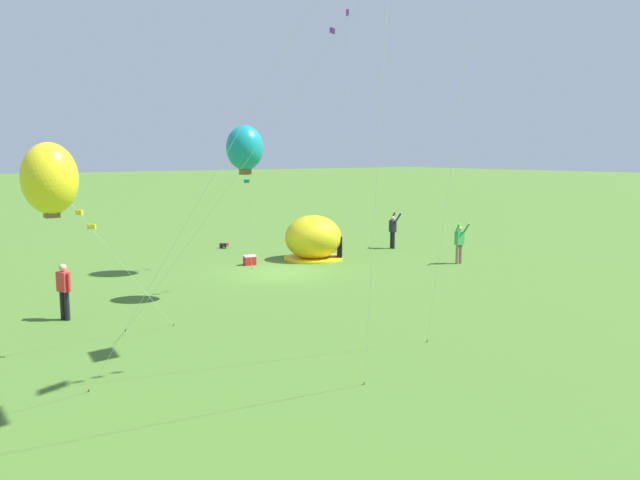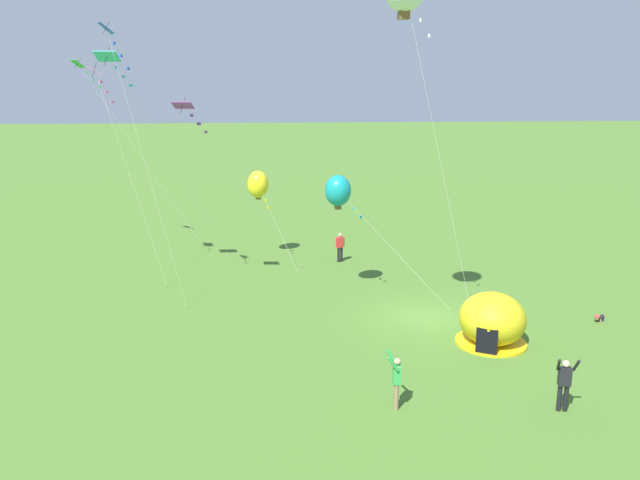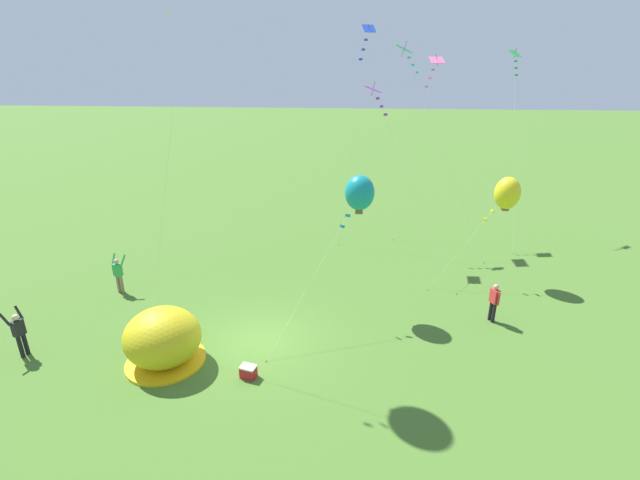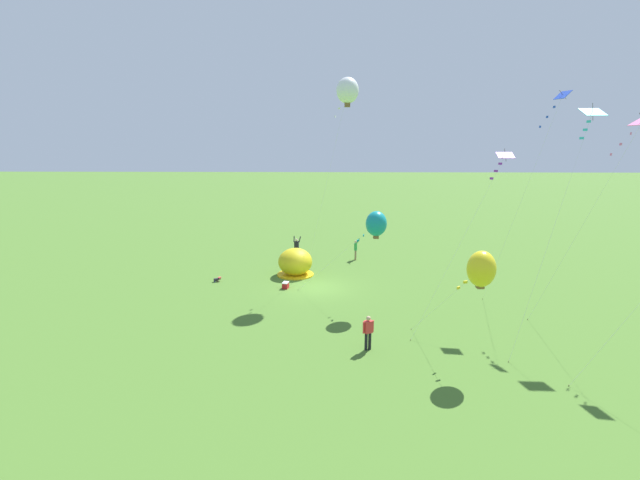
{
  "view_description": "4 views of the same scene",
  "coord_description": "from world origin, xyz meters",
  "px_view_note": "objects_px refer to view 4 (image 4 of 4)",
  "views": [
    {
      "loc": [
        13.71,
        22.24,
        4.99
      ],
      "look_at": [
        0.3,
        3.44,
        1.78
      ],
      "focal_mm": 35.0,
      "sensor_mm": 36.0,
      "label": 1
    },
    {
      "loc": [
        -25.54,
        7.1,
        10.04
      ],
      "look_at": [
        1.84,
        4.67,
        3.2
      ],
      "focal_mm": 35.0,
      "sensor_mm": 36.0,
      "label": 2
    },
    {
      "loc": [
        4.34,
        -13.86,
        9.59
      ],
      "look_at": [
        1.76,
        4.37,
        2.71
      ],
      "focal_mm": 24.0,
      "sensor_mm": 36.0,
      "label": 3
    },
    {
      "loc": [
        28.49,
        1.12,
        9.52
      ],
      "look_at": [
        0.66,
        0.25,
        3.55
      ],
      "focal_mm": 24.0,
      "sensor_mm": 36.0,
      "label": 4
    }
  ],
  "objects_px": {
    "cooler_box": "(286,285)",
    "kite_pink": "(637,129)",
    "person_flying_kite": "(297,247)",
    "kite_blue": "(557,107)",
    "kite_yellow": "(481,269)",
    "toddler_crawling": "(217,279)",
    "kite_teal": "(376,224)",
    "kite_white": "(348,91)",
    "person_arms_raised": "(356,249)",
    "kite_purple": "(502,161)",
    "kite_cyan": "(591,118)",
    "person_far_back": "(368,331)",
    "popup_tent": "(295,262)"
  },
  "relations": [
    {
      "from": "cooler_box",
      "to": "kite_purple",
      "type": "height_order",
      "value": "kite_purple"
    },
    {
      "from": "kite_yellow",
      "to": "kite_pink",
      "type": "height_order",
      "value": "kite_pink"
    },
    {
      "from": "kite_yellow",
      "to": "popup_tent",
      "type": "bearing_deg",
      "value": -145.66
    },
    {
      "from": "person_arms_raised",
      "to": "kite_pink",
      "type": "height_order",
      "value": "kite_pink"
    },
    {
      "from": "person_flying_kite",
      "to": "kite_teal",
      "type": "height_order",
      "value": "kite_teal"
    },
    {
      "from": "cooler_box",
      "to": "kite_pink",
      "type": "xyz_separation_m",
      "value": [
        7.19,
        17.47,
        10.18
      ]
    },
    {
      "from": "toddler_crawling",
      "to": "kite_blue",
      "type": "relative_size",
      "value": 0.04
    },
    {
      "from": "person_flying_kite",
      "to": "kite_blue",
      "type": "height_order",
      "value": "kite_blue"
    },
    {
      "from": "kite_purple",
      "to": "kite_teal",
      "type": "bearing_deg",
      "value": -93.22
    },
    {
      "from": "kite_teal",
      "to": "kite_purple",
      "type": "height_order",
      "value": "kite_purple"
    },
    {
      "from": "person_flying_kite",
      "to": "kite_teal",
      "type": "relative_size",
      "value": 0.32
    },
    {
      "from": "kite_teal",
      "to": "kite_white",
      "type": "height_order",
      "value": "kite_white"
    },
    {
      "from": "kite_teal",
      "to": "kite_purple",
      "type": "distance_m",
      "value": 7.81
    },
    {
      "from": "popup_tent",
      "to": "toddler_crawling",
      "type": "xyz_separation_m",
      "value": [
        1.89,
        -5.55,
        -0.82
      ]
    },
    {
      "from": "person_arms_raised",
      "to": "kite_blue",
      "type": "height_order",
      "value": "kite_blue"
    },
    {
      "from": "toddler_crawling",
      "to": "kite_purple",
      "type": "bearing_deg",
      "value": 74.14
    },
    {
      "from": "popup_tent",
      "to": "kite_teal",
      "type": "relative_size",
      "value": 0.47
    },
    {
      "from": "kite_blue",
      "to": "kite_teal",
      "type": "relative_size",
      "value": 2.14
    },
    {
      "from": "cooler_box",
      "to": "kite_purple",
      "type": "distance_m",
      "value": 15.8
    },
    {
      "from": "person_arms_raised",
      "to": "cooler_box",
      "type": "bearing_deg",
      "value": -33.49
    },
    {
      "from": "cooler_box",
      "to": "person_far_back",
      "type": "distance_m",
      "value": 10.43
    },
    {
      "from": "kite_purple",
      "to": "kite_blue",
      "type": "bearing_deg",
      "value": 103.37
    },
    {
      "from": "cooler_box",
      "to": "kite_white",
      "type": "bearing_deg",
      "value": 121.5
    },
    {
      "from": "person_arms_raised",
      "to": "kite_purple",
      "type": "relative_size",
      "value": 0.2
    },
    {
      "from": "kite_cyan",
      "to": "person_far_back",
      "type": "bearing_deg",
      "value": -71.61
    },
    {
      "from": "popup_tent",
      "to": "kite_teal",
      "type": "bearing_deg",
      "value": 39.52
    },
    {
      "from": "toddler_crawling",
      "to": "kite_yellow",
      "type": "xyz_separation_m",
      "value": [
        11.69,
        14.83,
        4.26
      ]
    },
    {
      "from": "toddler_crawling",
      "to": "kite_yellow",
      "type": "distance_m",
      "value": 19.36
    },
    {
      "from": "person_flying_kite",
      "to": "kite_pink",
      "type": "relative_size",
      "value": 0.17
    },
    {
      "from": "person_arms_raised",
      "to": "kite_blue",
      "type": "bearing_deg",
      "value": 43.63
    },
    {
      "from": "cooler_box",
      "to": "person_arms_raised",
      "type": "height_order",
      "value": "person_arms_raised"
    },
    {
      "from": "toddler_crawling",
      "to": "kite_pink",
      "type": "bearing_deg",
      "value": 69.34
    },
    {
      "from": "cooler_box",
      "to": "kite_blue",
      "type": "relative_size",
      "value": 0.05
    },
    {
      "from": "person_arms_raised",
      "to": "kite_pink",
      "type": "distance_m",
      "value": 21.6
    },
    {
      "from": "popup_tent",
      "to": "kite_white",
      "type": "height_order",
      "value": "kite_white"
    },
    {
      "from": "person_arms_raised",
      "to": "kite_white",
      "type": "height_order",
      "value": "kite_white"
    },
    {
      "from": "cooler_box",
      "to": "kite_teal",
      "type": "bearing_deg",
      "value": 60.15
    },
    {
      "from": "kite_yellow",
      "to": "kite_purple",
      "type": "xyz_separation_m",
      "value": [
        -6.62,
        3.02,
        4.41
      ]
    },
    {
      "from": "person_arms_raised",
      "to": "kite_pink",
      "type": "relative_size",
      "value": 0.17
    },
    {
      "from": "popup_tent",
      "to": "kite_cyan",
      "type": "relative_size",
      "value": 0.24
    },
    {
      "from": "person_arms_raised",
      "to": "kite_purple",
      "type": "xyz_separation_m",
      "value": [
        11.68,
        7.44,
        7.85
      ]
    },
    {
      "from": "cooler_box",
      "to": "kite_cyan",
      "type": "relative_size",
      "value": 0.05
    },
    {
      "from": "kite_teal",
      "to": "kite_white",
      "type": "xyz_separation_m",
      "value": [
        -5.92,
        -1.62,
        8.25
      ]
    },
    {
      "from": "kite_white",
      "to": "kite_purple",
      "type": "height_order",
      "value": "kite_white"
    },
    {
      "from": "toddler_crawling",
      "to": "kite_blue",
      "type": "height_order",
      "value": "kite_blue"
    },
    {
      "from": "kite_teal",
      "to": "kite_purple",
      "type": "bearing_deg",
      "value": 86.78
    },
    {
      "from": "person_far_back",
      "to": "kite_blue",
      "type": "xyz_separation_m",
      "value": [
        -6.12,
        10.72,
        10.85
      ]
    },
    {
      "from": "person_arms_raised",
      "to": "kite_teal",
      "type": "xyz_separation_m",
      "value": [
        11.29,
        0.57,
        4.17
      ]
    },
    {
      "from": "cooler_box",
      "to": "kite_yellow",
      "type": "height_order",
      "value": "kite_yellow"
    },
    {
      "from": "cooler_box",
      "to": "kite_pink",
      "type": "relative_size",
      "value": 0.05
    }
  ]
}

